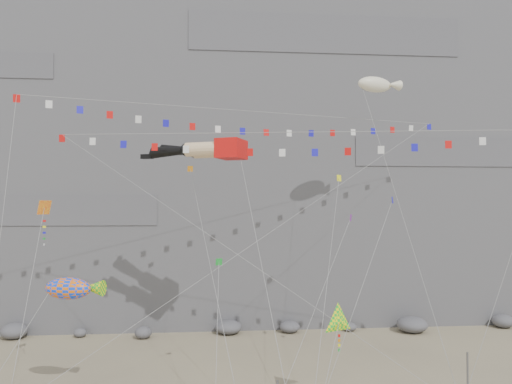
% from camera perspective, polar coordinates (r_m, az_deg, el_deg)
% --- Properties ---
extents(cliff, '(80.00, 28.00, 50.00)m').
position_cam_1_polar(cliff, '(64.93, -3.59, 9.61)').
color(cliff, slate).
rests_on(cliff, ground).
extents(talus_boulders, '(60.00, 3.00, 1.20)m').
position_cam_1_polar(talus_boulders, '(50.14, -3.17, -15.21)').
color(talus_boulders, slate).
rests_on(talus_boulders, ground).
extents(anchor_pole_right, '(0.12, 0.12, 3.65)m').
position_cam_1_polar(anchor_pole_right, '(34.39, 23.04, -19.44)').
color(anchor_pole_right, slate).
rests_on(anchor_pole_right, ground).
extents(legs_kite, '(9.71, 17.18, 21.48)m').
position_cam_1_polar(legs_kite, '(37.57, -5.98, 4.76)').
color(legs_kite, red).
rests_on(legs_kite, ground).
extents(flag_banner_upper, '(33.79, 16.22, 28.19)m').
position_cam_1_polar(flag_banner_upper, '(41.08, -0.20, 9.17)').
color(flag_banner_upper, red).
rests_on(flag_banner_upper, ground).
extents(flag_banner_lower, '(34.59, 8.46, 20.66)m').
position_cam_1_polar(flag_banner_lower, '(36.15, 4.90, 6.80)').
color(flag_banner_lower, red).
rests_on(flag_banner_lower, ground).
extents(harlequin_kite, '(2.00, 7.44, 13.83)m').
position_cam_1_polar(harlequin_kite, '(35.70, -23.04, -1.69)').
color(harlequin_kite, red).
rests_on(harlequin_kite, ground).
extents(fish_windsock, '(6.80, 4.80, 9.34)m').
position_cam_1_polar(fish_windsock, '(33.62, -20.69, -10.28)').
color(fish_windsock, orange).
rests_on(fish_windsock, ground).
extents(delta_kite, '(4.09, 6.10, 8.12)m').
position_cam_1_polar(delta_kite, '(31.53, 9.48, -14.43)').
color(delta_kite, '#FFF60D').
rests_on(delta_kite, ground).
extents(blimp_windsock, '(4.37, 13.60, 25.80)m').
position_cam_1_polar(blimp_windsock, '(44.38, 13.42, 11.80)').
color(blimp_windsock, '#FBF2CE').
rests_on(blimp_windsock, ground).
extents(small_kite_a, '(4.22, 16.86, 22.71)m').
position_cam_1_polar(small_kite_a, '(40.53, -7.41, 2.04)').
color(small_kite_a, orange).
rests_on(small_kite_a, ground).
extents(small_kite_b, '(8.26, 10.71, 17.06)m').
position_cam_1_polar(small_kite_b, '(38.73, 10.66, -3.21)').
color(small_kite_b, purple).
rests_on(small_kite_b, ground).
extents(small_kite_c, '(0.99, 10.35, 13.00)m').
position_cam_1_polar(small_kite_c, '(34.17, -4.27, -8.28)').
color(small_kite_c, green).
rests_on(small_kite_c, ground).
extents(small_kite_d, '(6.44, 16.44, 22.28)m').
position_cam_1_polar(small_kite_d, '(41.07, 9.43, 1.19)').
color(small_kite_d, '#FFFB15').
rests_on(small_kite_d, ground).
extents(small_kite_e, '(8.16, 8.39, 16.80)m').
position_cam_1_polar(small_kite_e, '(36.58, 15.17, -1.36)').
color(small_kite_e, '#1A16C2').
rests_on(small_kite_e, ground).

